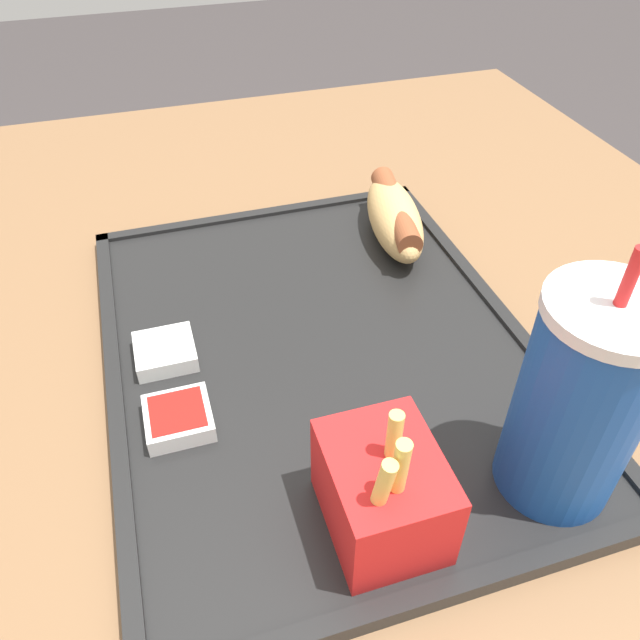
{
  "coord_description": "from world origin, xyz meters",
  "views": [
    {
      "loc": [
        0.33,
        -0.14,
        1.09
      ],
      "look_at": [
        -0.03,
        -0.03,
        0.76
      ],
      "focal_mm": 35.0,
      "sensor_mm": 36.0,
      "label": 1
    }
  ],
  "objects_px": {
    "hot_dog_far": "(394,216)",
    "sauce_cup_mayo": "(165,351)",
    "soda_cup": "(580,402)",
    "fries_carton": "(383,491)",
    "sauce_cup_ketchup": "(178,417)"
  },
  "relations": [
    {
      "from": "soda_cup",
      "to": "fries_carton",
      "type": "height_order",
      "value": "soda_cup"
    },
    {
      "from": "soda_cup",
      "to": "hot_dog_far",
      "type": "distance_m",
      "value": 0.31
    },
    {
      "from": "sauce_cup_mayo",
      "to": "sauce_cup_ketchup",
      "type": "height_order",
      "value": "same"
    },
    {
      "from": "soda_cup",
      "to": "sauce_cup_ketchup",
      "type": "xyz_separation_m",
      "value": [
        -0.12,
        -0.23,
        -0.07
      ]
    },
    {
      "from": "sauce_cup_mayo",
      "to": "sauce_cup_ketchup",
      "type": "distance_m",
      "value": 0.07
    },
    {
      "from": "hot_dog_far",
      "to": "fries_carton",
      "type": "bearing_deg",
      "value": -23.65
    },
    {
      "from": "fries_carton",
      "to": "sauce_cup_mayo",
      "type": "distance_m",
      "value": 0.22
    },
    {
      "from": "hot_dog_far",
      "to": "sauce_cup_ketchup",
      "type": "bearing_deg",
      "value": -52.96
    },
    {
      "from": "sauce_cup_mayo",
      "to": "sauce_cup_ketchup",
      "type": "xyz_separation_m",
      "value": [
        0.07,
        0.0,
        0.0
      ]
    },
    {
      "from": "fries_carton",
      "to": "sauce_cup_ketchup",
      "type": "height_order",
      "value": "fries_carton"
    },
    {
      "from": "soda_cup",
      "to": "sauce_cup_mayo",
      "type": "distance_m",
      "value": 0.31
    },
    {
      "from": "fries_carton",
      "to": "sauce_cup_ketchup",
      "type": "relative_size",
      "value": 2.22
    },
    {
      "from": "hot_dog_far",
      "to": "sauce_cup_mayo",
      "type": "xyz_separation_m",
      "value": [
        0.11,
        -0.24,
        -0.02
      ]
    },
    {
      "from": "hot_dog_far",
      "to": "sauce_cup_mayo",
      "type": "relative_size",
      "value": 3.17
    },
    {
      "from": "hot_dog_far",
      "to": "sauce_cup_ketchup",
      "type": "height_order",
      "value": "hot_dog_far"
    }
  ]
}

